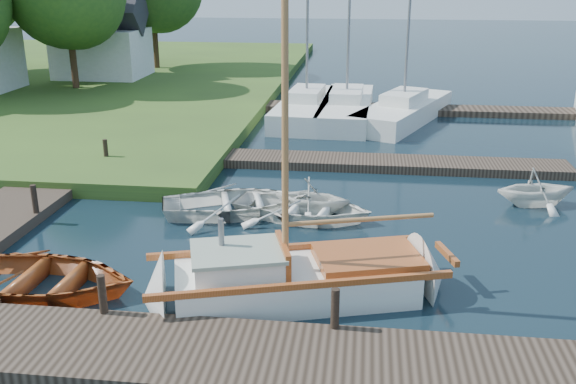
# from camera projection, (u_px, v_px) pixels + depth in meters

# --- Properties ---
(ground) EXTENTS (160.00, 160.00, 0.00)m
(ground) POSITION_uv_depth(u_px,v_px,m) (288.00, 235.00, 16.95)
(ground) COLOR black
(ground) RESTS_ON ground
(near_dock) EXTENTS (18.00, 2.20, 0.30)m
(near_dock) POSITION_uv_depth(u_px,v_px,m) (246.00, 359.00, 11.28)
(near_dock) COLOR black
(near_dock) RESTS_ON ground
(left_dock) EXTENTS (2.20, 18.00, 0.30)m
(left_dock) POSITION_uv_depth(u_px,v_px,m) (38.00, 193.00, 19.71)
(left_dock) COLOR black
(left_dock) RESTS_ON ground
(far_dock) EXTENTS (14.00, 1.60, 0.30)m
(far_dock) POSITION_uv_depth(u_px,v_px,m) (366.00, 163.00, 22.77)
(far_dock) COLOR black
(far_dock) RESTS_ON ground
(pontoon) EXTENTS (30.00, 1.60, 0.30)m
(pontoon) POSITION_uv_depth(u_px,v_px,m) (536.00, 113.00, 30.74)
(pontoon) COLOR black
(pontoon) RESTS_ON ground
(mooring_post_1) EXTENTS (0.16, 0.16, 0.80)m
(mooring_post_1) POSITION_uv_depth(u_px,v_px,m) (102.00, 294.00, 12.39)
(mooring_post_1) COLOR black
(mooring_post_1) RESTS_ON near_dock
(mooring_post_2) EXTENTS (0.16, 0.16, 0.80)m
(mooring_post_2) POSITION_uv_depth(u_px,v_px,m) (335.00, 308.00, 11.86)
(mooring_post_2) COLOR black
(mooring_post_2) RESTS_ON near_dock
(mooring_post_4) EXTENTS (0.16, 0.16, 0.80)m
(mooring_post_4) POSITION_uv_depth(u_px,v_px,m) (35.00, 199.00, 17.54)
(mooring_post_4) COLOR black
(mooring_post_4) RESTS_ON left_dock
(mooring_post_5) EXTENTS (0.16, 0.16, 0.80)m
(mooring_post_5) POSITION_uv_depth(u_px,v_px,m) (106.00, 151.00, 22.23)
(mooring_post_5) COLOR black
(mooring_post_5) RESTS_ON left_dock
(sailboat) EXTENTS (7.41, 3.94, 9.83)m
(sailboat) POSITION_uv_depth(u_px,v_px,m) (302.00, 282.00, 13.66)
(sailboat) COLOR white
(sailboat) RESTS_ON ground
(dinghy) EXTENTS (4.53, 3.31, 0.92)m
(dinghy) POSITION_uv_depth(u_px,v_px,m) (35.00, 274.00, 13.77)
(dinghy) COLOR brown
(dinghy) RESTS_ON ground
(tender_a) EXTENTS (4.82, 4.04, 0.86)m
(tender_a) POSITION_uv_depth(u_px,v_px,m) (236.00, 199.00, 18.32)
(tender_a) COLOR white
(tender_a) RESTS_ON ground
(tender_b) EXTENTS (2.51, 2.27, 1.16)m
(tender_b) POSITION_uv_depth(u_px,v_px,m) (312.00, 194.00, 18.30)
(tender_b) COLOR white
(tender_b) RESTS_ON ground
(tender_c) EXTENTS (4.37, 3.50, 0.81)m
(tender_c) POSITION_uv_depth(u_px,v_px,m) (303.00, 204.00, 17.99)
(tender_c) COLOR white
(tender_c) RESTS_ON ground
(tender_d) EXTENTS (2.78, 2.54, 1.24)m
(tender_d) POSITION_uv_depth(u_px,v_px,m) (537.00, 185.00, 18.89)
(tender_d) COLOR white
(tender_d) RESTS_ON ground
(marina_boat_0) EXTENTS (2.77, 8.14, 11.34)m
(marina_boat_0) POSITION_uv_depth(u_px,v_px,m) (307.00, 106.00, 30.21)
(marina_boat_0) COLOR white
(marina_boat_0) RESTS_ON ground
(marina_boat_1) EXTENTS (2.48, 8.50, 11.18)m
(marina_boat_1) POSITION_uv_depth(u_px,v_px,m) (346.00, 106.00, 30.11)
(marina_boat_1) COLOR white
(marina_boat_1) RESTS_ON ground
(marina_boat_2) EXTENTS (5.05, 8.20, 11.10)m
(marina_boat_2) POSITION_uv_depth(u_px,v_px,m) (404.00, 109.00, 29.41)
(marina_boat_2) COLOR white
(marina_boat_2) RESTS_ON ground
(house_c) EXTENTS (5.25, 4.00, 5.28)m
(house_c) POSITION_uv_depth(u_px,v_px,m) (101.00, 41.00, 38.37)
(house_c) COLOR silver
(house_c) RESTS_ON shore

